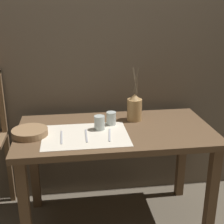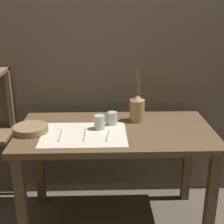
% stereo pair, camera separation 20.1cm
% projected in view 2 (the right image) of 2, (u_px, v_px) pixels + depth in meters
% --- Properties ---
extents(ground_plane, '(12.00, 12.00, 0.00)m').
position_uv_depth(ground_plane, '(115.00, 222.00, 2.30)').
color(ground_plane, brown).
extents(stone_wall_back, '(7.00, 0.06, 2.40)m').
position_uv_depth(stone_wall_back, '(113.00, 49.00, 2.33)').
color(stone_wall_back, brown).
rests_on(stone_wall_back, ground_plane).
extents(wooden_table, '(1.29, 0.68, 0.74)m').
position_uv_depth(wooden_table, '(115.00, 143.00, 2.09)').
color(wooden_table, brown).
rests_on(wooden_table, ground_plane).
extents(linen_cloth, '(0.54, 0.40, 0.00)m').
position_uv_depth(linen_cloth, '(84.00, 134.00, 1.97)').
color(linen_cloth, beige).
rests_on(linen_cloth, wooden_table).
extents(pitcher_with_flowers, '(0.10, 0.10, 0.38)m').
position_uv_depth(pitcher_with_flowers, '(137.00, 109.00, 2.17)').
color(pitcher_with_flowers, '#A87F4C').
rests_on(pitcher_with_flowers, wooden_table).
extents(wooden_bowl, '(0.22, 0.22, 0.04)m').
position_uv_depth(wooden_bowl, '(31.00, 129.00, 2.00)').
color(wooden_bowl, '#8E6B47').
rests_on(wooden_bowl, wooden_table).
extents(glass_tumbler_near, '(0.07, 0.07, 0.09)m').
position_uv_depth(glass_tumbler_near, '(99.00, 122.00, 2.04)').
color(glass_tumbler_near, '#B7C1BC').
rests_on(glass_tumbler_near, wooden_table).
extents(glass_tumbler_far, '(0.07, 0.07, 0.09)m').
position_uv_depth(glass_tumbler_far, '(112.00, 118.00, 2.11)').
color(glass_tumbler_far, '#B7C1BC').
rests_on(glass_tumbler_far, wooden_table).
extents(knife_center, '(0.01, 0.20, 0.00)m').
position_uv_depth(knife_center, '(60.00, 135.00, 1.95)').
color(knife_center, '#A8A8AD').
rests_on(knife_center, wooden_table).
extents(fork_inner, '(0.01, 0.20, 0.00)m').
position_uv_depth(fork_inner, '(85.00, 134.00, 1.96)').
color(fork_inner, '#A8A8AD').
rests_on(fork_inner, wooden_table).
extents(fork_outer, '(0.04, 0.20, 0.00)m').
position_uv_depth(fork_outer, '(108.00, 135.00, 1.96)').
color(fork_outer, '#A8A8AD').
rests_on(fork_outer, wooden_table).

